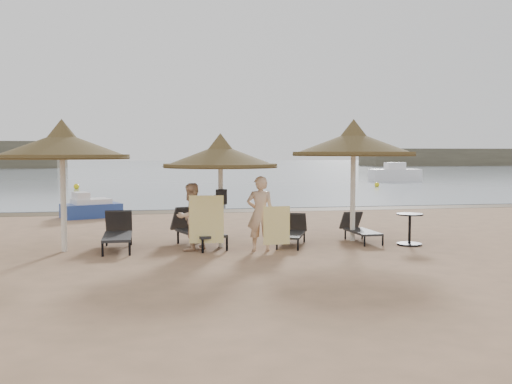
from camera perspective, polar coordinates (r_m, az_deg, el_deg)
The scene contains 20 objects.
ground at distance 13.73m, azimuth -4.71°, elevation -5.96°, with size 160.00×160.00×0.00m, color #A37957.
sea at distance 93.50m, azimuth -9.44°, elevation 2.50°, with size 200.00×140.00×0.03m, color gray.
wet_sand_strip at distance 23.02m, azimuth -6.96°, elevation -1.93°, with size 200.00×1.60×0.01m, color #4D3D26.
palapa_left at distance 14.27m, azimuth -18.82°, elevation 4.37°, with size 3.19×3.19×3.16m.
palapa_center at distance 14.16m, azimuth -3.57°, elevation 3.56°, with size 2.87×2.87×2.85m.
palapa_right at distance 15.36m, azimuth 9.72°, elevation 4.75°, with size 3.28×3.28×3.25m.
lounger_far_left at distance 14.49m, azimuth -13.65°, elevation -3.92°, with size 0.70×2.02×0.90m.
lounger_near_left at distance 14.64m, azimuth -6.02°, elevation -3.67°, with size 1.34×2.22×0.94m.
lounger_near_right at distance 14.75m, azimuth 3.68°, elevation -3.91°, with size 1.16×1.80×0.77m.
lounger_far_right at distance 15.53m, azimuth 10.28°, elevation -3.61°, with size 0.65×1.69×0.74m.
side_table at distance 15.11m, azimuth 15.11°, elevation -3.71°, with size 0.67×0.67×0.81m.
person_left at distance 13.83m, azimuth -6.56°, elevation -1.95°, with size 0.87×0.56×1.89m, color #E1B58D.
person_right at distance 13.69m, azimuth 0.43°, elevation -1.56°, with size 0.96×0.63×2.09m, color #E1B58D.
towel_left at distance 13.52m, azimuth -4.98°, elevation -2.75°, with size 0.81×0.11×1.14m.
towel_right at distance 13.56m, azimuth 2.08°, elevation -3.37°, with size 0.65×0.07×0.92m.
bag_patterned at distance 14.39m, azimuth -3.64°, elevation -0.96°, with size 0.29×0.17×0.34m.
bag_dark at distance 14.04m, azimuth -3.48°, elevation -0.49°, with size 0.28×0.15×0.38m.
pedal_boat at distance 21.62m, azimuth -16.23°, elevation -1.53°, with size 2.30×1.86×0.93m.
buoy_left at distance 38.22m, azimuth -17.51°, elevation 0.53°, with size 0.36×0.36×0.36m, color yellow.
buoy_right at distance 39.61m, azimuth 12.00°, elevation 0.72°, with size 0.33×0.33×0.33m, color yellow.
Camera 1 is at (-1.29, -13.46, 2.37)m, focal length 40.00 mm.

